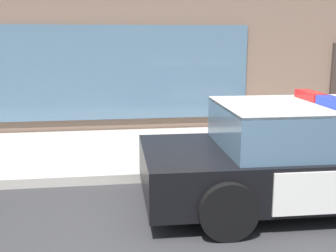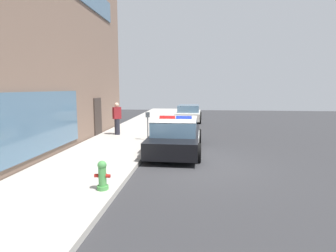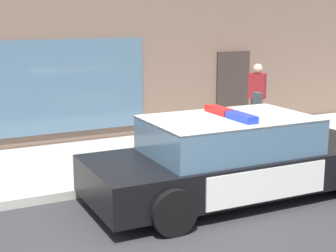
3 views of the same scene
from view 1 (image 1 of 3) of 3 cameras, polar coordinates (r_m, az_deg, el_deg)
name	(u,v)px [view 1 (image 1 of 3)]	position (r m, az deg, el deg)	size (l,w,h in m)	color
ground	(179,240)	(4.96, 1.50, -15.00)	(48.00, 48.00, 0.00)	#303033
sidewalk	(148,151)	(8.29, -2.66, -3.30)	(48.00, 3.30, 0.15)	#B2ADA3
police_cruiser	(328,154)	(6.20, 20.64, -3.51)	(5.20, 2.18, 1.49)	black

